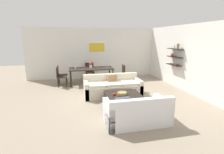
{
  "coord_description": "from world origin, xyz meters",
  "views": [
    {
      "loc": [
        -1.48,
        -5.88,
        2.19
      ],
      "look_at": [
        -0.11,
        0.2,
        0.75
      ],
      "focal_mm": 27.59,
      "sensor_mm": 36.0,
      "label": 1
    }
  ],
  "objects_px": {
    "decorative_bowl": "(122,93)",
    "wine_glass_right_near": "(107,65)",
    "apple_on_coffee_table": "(114,94)",
    "dining_chair_right_near": "(121,73)",
    "dining_chair_left_far": "(61,74)",
    "wine_glass_head": "(90,65)",
    "wine_glass_left_far": "(75,66)",
    "centerpiece_vase": "(91,65)",
    "dining_chair_head": "(90,70)",
    "wine_glass_left_near": "(75,67)",
    "loveseat_white": "(137,112)",
    "dining_table": "(91,70)",
    "sofa_beige": "(112,88)",
    "coffee_table": "(123,100)",
    "dining_chair_left_near": "(60,76)"
  },
  "relations": [
    {
      "from": "decorative_bowl",
      "to": "wine_glass_right_near",
      "type": "relative_size",
      "value": 1.8
    },
    {
      "from": "apple_on_coffee_table",
      "to": "dining_chair_right_near",
      "type": "distance_m",
      "value": 3.03
    },
    {
      "from": "dining_chair_left_far",
      "to": "wine_glass_head",
      "type": "bearing_deg",
      "value": 7.55
    },
    {
      "from": "wine_glass_head",
      "to": "wine_glass_left_far",
      "type": "xyz_separation_m",
      "value": [
        -0.75,
        -0.28,
        0.0
      ]
    },
    {
      "from": "wine_glass_right_near",
      "to": "centerpiece_vase",
      "type": "height_order",
      "value": "centerpiece_vase"
    },
    {
      "from": "dining_chair_head",
      "to": "wine_glass_left_near",
      "type": "relative_size",
      "value": 5.84
    },
    {
      "from": "dining_chair_head",
      "to": "centerpiece_vase",
      "type": "relative_size",
      "value": 2.99
    },
    {
      "from": "apple_on_coffee_table",
      "to": "wine_glass_left_near",
      "type": "bearing_deg",
      "value": 111.4
    },
    {
      "from": "dining_chair_left_far",
      "to": "wine_glass_head",
      "type": "relative_size",
      "value": 5.16
    },
    {
      "from": "wine_glass_left_far",
      "to": "dining_chair_right_near",
      "type": "bearing_deg",
      "value": -8.29
    },
    {
      "from": "dining_chair_head",
      "to": "wine_glass_right_near",
      "type": "bearing_deg",
      "value": -52.65
    },
    {
      "from": "loveseat_white",
      "to": "dining_chair_right_near",
      "type": "distance_m",
      "value": 4.1
    },
    {
      "from": "dining_table",
      "to": "loveseat_white",
      "type": "bearing_deg",
      "value": -80.34
    },
    {
      "from": "decorative_bowl",
      "to": "dining_table",
      "type": "height_order",
      "value": "dining_table"
    },
    {
      "from": "loveseat_white",
      "to": "apple_on_coffee_table",
      "type": "height_order",
      "value": "loveseat_white"
    },
    {
      "from": "loveseat_white",
      "to": "dining_chair_right_near",
      "type": "bearing_deg",
      "value": 79.87
    },
    {
      "from": "sofa_beige",
      "to": "centerpiece_vase",
      "type": "relative_size",
      "value": 7.34
    },
    {
      "from": "decorative_bowl",
      "to": "wine_glass_right_near",
      "type": "distance_m",
      "value": 2.96
    },
    {
      "from": "dining_chair_head",
      "to": "wine_glass_left_near",
      "type": "bearing_deg",
      "value": -127.35
    },
    {
      "from": "centerpiece_vase",
      "to": "coffee_table",
      "type": "bearing_deg",
      "value": -76.73
    },
    {
      "from": "dining_chair_head",
      "to": "centerpiece_vase",
      "type": "bearing_deg",
      "value": -91.0
    },
    {
      "from": "wine_glass_left_near",
      "to": "centerpiece_vase",
      "type": "height_order",
      "value": "centerpiece_vase"
    },
    {
      "from": "wine_glass_right_near",
      "to": "loveseat_white",
      "type": "bearing_deg",
      "value": -90.33
    },
    {
      "from": "wine_glass_right_near",
      "to": "dining_chair_head",
      "type": "bearing_deg",
      "value": 127.35
    },
    {
      "from": "loveseat_white",
      "to": "wine_glass_head",
      "type": "xyz_separation_m",
      "value": [
        -0.72,
        4.64,
        0.57
      ]
    },
    {
      "from": "wine_glass_left_near",
      "to": "decorative_bowl",
      "type": "bearing_deg",
      "value": -64.19
    },
    {
      "from": "dining_chair_left_near",
      "to": "wine_glass_head",
      "type": "xyz_separation_m",
      "value": [
        1.44,
        0.6,
        0.36
      ]
    },
    {
      "from": "sofa_beige",
      "to": "loveseat_white",
      "type": "height_order",
      "value": "same"
    },
    {
      "from": "sofa_beige",
      "to": "apple_on_coffee_table",
      "type": "relative_size",
      "value": 25.47
    },
    {
      "from": "coffee_table",
      "to": "wine_glass_right_near",
      "type": "height_order",
      "value": "wine_glass_right_near"
    },
    {
      "from": "dining_chair_left_near",
      "to": "wine_glass_right_near",
      "type": "bearing_deg",
      "value": 2.42
    },
    {
      "from": "decorative_bowl",
      "to": "dining_chair_left_far",
      "type": "height_order",
      "value": "dining_chair_left_far"
    },
    {
      "from": "wine_glass_right_near",
      "to": "wine_glass_head",
      "type": "bearing_deg",
      "value": 145.63
    },
    {
      "from": "dining_chair_head",
      "to": "dining_chair_left_near",
      "type": "bearing_deg",
      "value": -143.45
    },
    {
      "from": "loveseat_white",
      "to": "dining_chair_left_far",
      "type": "height_order",
      "value": "dining_chair_left_far"
    },
    {
      "from": "coffee_table",
      "to": "wine_glass_head",
      "type": "height_order",
      "value": "wine_glass_head"
    },
    {
      "from": "sofa_beige",
      "to": "dining_chair_left_near",
      "type": "xyz_separation_m",
      "value": [
        -2.05,
        1.71,
        0.21
      ]
    },
    {
      "from": "coffee_table",
      "to": "apple_on_coffee_table",
      "type": "height_order",
      "value": "apple_on_coffee_table"
    },
    {
      "from": "sofa_beige",
      "to": "dining_chair_head",
      "type": "xyz_separation_m",
      "value": [
        -0.61,
        2.78,
        0.21
      ]
    },
    {
      "from": "dining_table",
      "to": "wine_glass_left_far",
      "type": "relative_size",
      "value": 12.34
    },
    {
      "from": "dining_chair_right_near",
      "to": "wine_glass_left_near",
      "type": "bearing_deg",
      "value": 177.58
    },
    {
      "from": "apple_on_coffee_table",
      "to": "wine_glass_left_near",
      "type": "distance_m",
      "value": 3.19
    },
    {
      "from": "apple_on_coffee_table",
      "to": "wine_glass_head",
      "type": "distance_m",
      "value": 3.51
    },
    {
      "from": "wine_glass_left_far",
      "to": "centerpiece_vase",
      "type": "xyz_separation_m",
      "value": [
        0.73,
        -0.06,
        0.04
      ]
    },
    {
      "from": "loveseat_white",
      "to": "wine_glass_left_far",
      "type": "xyz_separation_m",
      "value": [
        -1.47,
        4.35,
        0.57
      ]
    },
    {
      "from": "sofa_beige",
      "to": "dining_table",
      "type": "xyz_separation_m",
      "value": [
        -0.61,
        1.92,
        0.39
      ]
    },
    {
      "from": "loveseat_white",
      "to": "decorative_bowl",
      "type": "bearing_deg",
      "value": 92.4
    },
    {
      "from": "dining_chair_left_far",
      "to": "wine_glass_head",
      "type": "height_order",
      "value": "wine_glass_head"
    },
    {
      "from": "dining_table",
      "to": "centerpiece_vase",
      "type": "distance_m",
      "value": 0.23
    },
    {
      "from": "dining_chair_right_near",
      "to": "wine_glass_left_far",
      "type": "relative_size",
      "value": 5.24
    }
  ]
}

